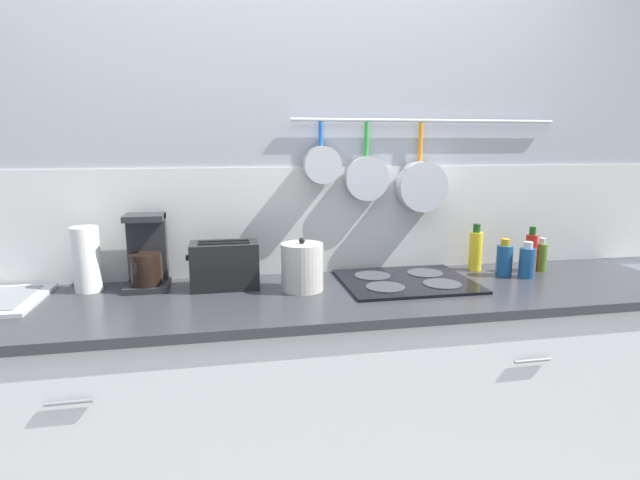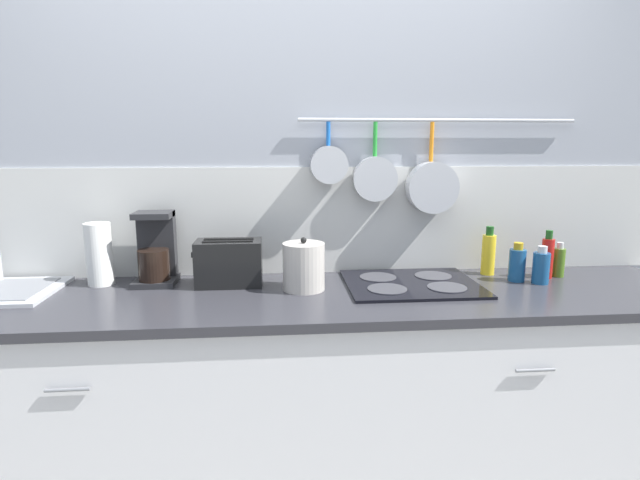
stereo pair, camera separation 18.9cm
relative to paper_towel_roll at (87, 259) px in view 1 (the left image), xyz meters
name	(u,v)px [view 1 (the left image)]	position (x,y,z in m)	size (l,w,h in m)	color
wall_back	(292,197)	(0.83, 0.15, 0.21)	(7.20, 0.15, 2.60)	#999EA8
cabinet_base	(306,410)	(0.83, -0.21, -0.61)	(3.12, 0.63, 0.90)	silver
countertop	(305,299)	(0.83, -0.21, -0.15)	(3.16, 0.65, 0.03)	#2D2D33
paper_towel_roll	(87,259)	(0.00, 0.00, 0.00)	(0.10, 0.10, 0.26)	white
coffee_maker	(147,258)	(0.22, 0.01, -0.01)	(0.17, 0.18, 0.30)	#262628
toaster	(225,265)	(0.53, -0.06, -0.03)	(0.28, 0.15, 0.19)	black
kettle	(303,267)	(0.84, -0.15, -0.03)	(0.17, 0.17, 0.21)	beige
cooktop	(406,281)	(1.28, -0.13, -0.12)	(0.54, 0.45, 0.01)	black
bottle_cooking_wine	(476,250)	(1.66, 0.02, -0.03)	(0.06, 0.06, 0.22)	yellow
bottle_dish_soap	(504,260)	(1.74, -0.10, -0.06)	(0.07, 0.07, 0.17)	navy
bottle_vinegar	(527,262)	(1.82, -0.15, -0.06)	(0.07, 0.07, 0.16)	navy
bottle_olive_oil	(531,252)	(1.89, -0.06, -0.04)	(0.05, 0.05, 0.21)	red
bottle_sesame_oil	(541,256)	(1.95, -0.05, -0.06)	(0.05, 0.05, 0.15)	#4C721E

